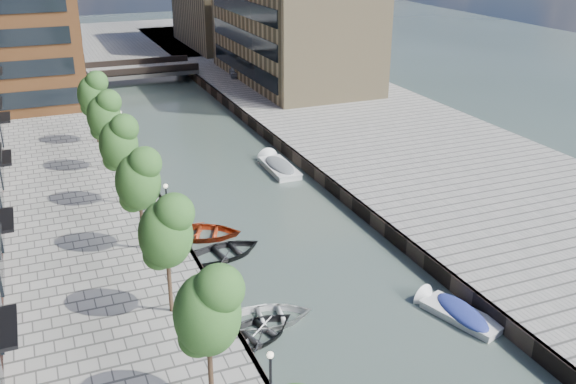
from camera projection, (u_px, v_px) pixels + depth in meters
water at (215, 162)px, 52.91m from camera, size 300.00×300.00×0.00m
quay_right at (384, 134)px, 58.31m from camera, size 20.00×140.00×1.00m
quay_wall_left at (140, 166)px, 50.58m from camera, size 0.25×140.00×1.00m
quay_wall_right at (283, 147)px, 54.85m from camera, size 0.25×140.00×1.00m
far_closure at (111, 42)px, 103.94m from camera, size 80.00×40.00×1.00m
tan_block_near at (291, 19)px, 74.21m from camera, size 12.00×25.00×14.00m
bridge at (142, 70)px, 79.69m from camera, size 13.00×6.00×1.30m
tree_1 at (207, 309)px, 23.13m from camera, size 2.50×2.50×5.95m
tree_2 at (165, 230)px, 29.10m from camera, size 2.50×2.50×5.95m
tree_3 at (138, 178)px, 35.08m from camera, size 2.50×2.50×5.95m
tree_4 at (118, 141)px, 41.06m from camera, size 2.50×2.50×5.95m
tree_5 at (104, 114)px, 47.03m from camera, size 2.50×2.50×5.95m
tree_6 at (92, 92)px, 53.01m from camera, size 2.50×2.50×5.95m
lamp_1 at (168, 211)px, 35.37m from camera, size 0.24×0.24×4.12m
lamp_2 at (122, 131)px, 49.03m from camera, size 0.24×0.24×4.12m
sloop_1 at (254, 338)px, 30.38m from camera, size 5.44×4.60×0.96m
sloop_2 at (203, 237)px, 40.26m from camera, size 5.81×5.05×1.01m
sloop_3 at (267, 322)px, 31.63m from camera, size 4.98×3.82×0.96m
sloop_4 at (225, 256)px, 37.93m from camera, size 5.20×4.14×0.97m
motorboat_3 at (455, 312)px, 32.09m from camera, size 2.86×4.80×1.51m
motorboat_4 at (277, 166)px, 51.37m from camera, size 2.01×5.51×1.83m
car at (236, 71)px, 78.22m from camera, size 2.27×4.03×1.29m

